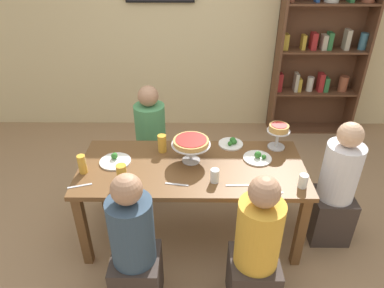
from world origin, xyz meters
The scene contains 22 objects.
ground_plane centered at (0.00, 0.00, 0.00)m, with size 12.00×12.00×0.00m, color #9E7A56.
rear_partition centered at (0.00, 2.20, 1.40)m, with size 8.00×0.12×2.80m, color beige.
dining_table centered at (0.00, 0.00, 0.65)m, with size 1.84×0.80×0.74m.
bookshelf centered at (1.60, 2.02, 1.11)m, with size 1.10×0.30×2.21m.
diner_near_left centered at (-0.39, -0.69, 0.49)m, with size 0.34×0.34×1.15m.
diner_far_left centered at (-0.42, 0.70, 0.49)m, with size 0.34×0.34×1.15m.
diner_near_right centered at (0.44, -0.70, 0.49)m, with size 0.34×0.34×1.15m.
diner_head_east centered at (1.21, -0.02, 0.49)m, with size 0.34×0.34×1.15m.
deep_dish_pizza_stand centered at (-0.01, 0.08, 0.91)m, with size 0.32×0.32×0.21m.
personal_pizza_stand centered at (0.74, 0.30, 0.91)m, with size 0.20×0.20×0.23m.
salad_plate_near_diner centered at (-0.64, 0.06, 0.75)m, with size 0.26×0.26×0.07m.
salad_plate_far_diner centered at (0.55, 0.11, 0.76)m, with size 0.24×0.24×0.07m.
salad_plate_spare centered at (0.35, 0.33, 0.76)m, with size 0.22×0.22×0.07m.
beer_glass_amber_tall centered at (-0.26, 0.22, 0.82)m, with size 0.07×0.07×0.16m, color gold.
beer_glass_amber_short centered at (-0.52, -0.22, 0.82)m, with size 0.08×0.08×0.16m, color gold.
beer_glass_amber_spare centered at (-0.86, -0.09, 0.82)m, with size 0.07×0.07×0.16m, color gold.
water_glass_clear_near centered at (0.83, -0.26, 0.79)m, with size 0.07×0.07×0.11m, color white.
water_glass_clear_far centered at (0.18, -0.20, 0.80)m, with size 0.07×0.07×0.11m, color white.
cutlery_fork_near centered at (0.58, -0.32, 0.74)m, with size 0.18×0.02×0.01m, color silver.
cutlery_knife_near centered at (-0.84, -0.27, 0.74)m, with size 0.18×0.02×0.01m, color silver.
cutlery_fork_far centered at (-0.11, -0.24, 0.74)m, with size 0.18×0.02×0.01m, color silver.
cutlery_knife_far centered at (0.35, -0.25, 0.74)m, with size 0.18×0.02×0.01m, color silver.
Camera 1 is at (0.02, -2.34, 2.39)m, focal length 32.79 mm.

